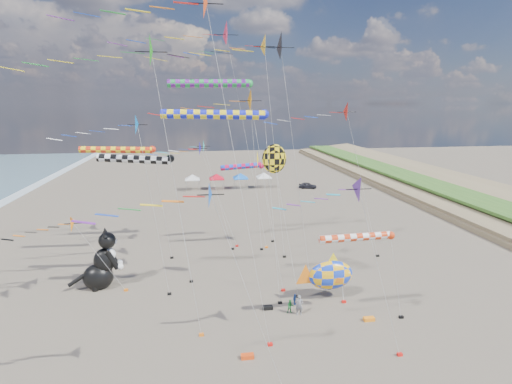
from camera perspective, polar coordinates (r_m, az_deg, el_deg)
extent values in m
plane|color=brown|center=(28.60, 4.40, -25.30)|extent=(260.00, 260.00, 0.00)
cone|color=orange|center=(39.57, -23.70, -4.00)|extent=(1.61, 1.72, 1.77)
cylinder|color=#B2B2B2|center=(40.23, -20.86, -8.75)|extent=(3.47, 0.02, 7.01)
cube|color=black|center=(41.21, -18.08, -13.16)|extent=(0.36, 0.24, 0.20)
cone|color=#0B64B7|center=(35.63, -16.60, 9.24)|extent=(1.75, 1.88, 1.93)
cylinder|color=#B2B2B2|center=(36.75, -14.34, -3.07)|extent=(1.97, 0.02, 15.81)
cube|color=black|center=(39.44, -12.26, -14.02)|extent=(0.36, 0.24, 0.20)
cone|color=#21BFC3|center=(46.55, -5.69, 6.48)|extent=(1.61, 1.72, 1.77)
cylinder|color=#B2B2B2|center=(47.68, -4.50, -1.10)|extent=(1.75, 0.02, 12.69)
cube|color=black|center=(49.58, -3.37, -8.09)|extent=(0.36, 0.24, 0.20)
cone|color=red|center=(44.92, 14.52, 11.05)|extent=(2.24, 2.40, 2.47)
cylinder|color=#B2B2B2|center=(46.48, 15.81, 0.64)|extent=(3.28, 0.02, 16.69)
cube|color=black|center=(49.45, 16.97, -8.70)|extent=(0.36, 0.24, 0.20)
cone|color=red|center=(46.99, -2.83, 21.45)|extent=(2.71, 2.91, 2.99)
cylinder|color=#B2B2B2|center=(46.91, -0.52, 6.26)|extent=(3.53, 0.02, 24.84)
cube|color=black|center=(50.04, 1.51, -7.88)|extent=(0.36, 0.24, 0.20)
cone|color=#1C9419|center=(28.26, -14.01, 18.78)|extent=(2.09, 2.24, 2.31)
cylinder|color=#B2B2B2|center=(28.89, -10.67, -2.00)|extent=(2.32, 0.02, 20.78)
cube|color=black|center=(32.96, -7.80, -19.53)|extent=(0.36, 0.24, 0.20)
cone|color=#50208A|center=(26.30, 15.82, -0.11)|extent=(1.87, 2.00, 2.06)
cylinder|color=#B2B2B2|center=(28.80, 17.96, -11.72)|extent=(3.12, 0.02, 12.00)
cube|color=black|center=(32.27, 19.85, -20.99)|extent=(0.36, 0.24, 0.20)
cone|color=orange|center=(34.90, 1.01, 12.99)|extent=(2.01, 2.15, 2.22)
cylinder|color=#B2B2B2|center=(36.12, 2.55, -1.30)|extent=(2.05, 0.02, 17.82)
cube|color=black|center=(39.36, 3.91, -13.80)|extent=(0.36, 0.24, 0.20)
cone|color=blue|center=(21.75, -2.64, 0.18)|extent=(1.48, 1.58, 1.63)
cylinder|color=#B2B2B2|center=(24.13, 0.92, -14.82)|extent=(2.81, 0.02, 12.89)
cone|color=gold|center=(43.83, 1.61, 20.40)|extent=(2.45, 2.62, 2.70)
cylinder|color=#B2B2B2|center=(44.00, 2.92, 4.98)|extent=(2.21, 0.02, 23.55)
cube|color=black|center=(47.19, 4.08, -9.20)|extent=(0.36, 0.24, 0.20)
cone|color=black|center=(37.99, 6.17, 19.85)|extent=(2.59, 2.77, 2.86)
cylinder|color=#B2B2B2|center=(38.42, 7.02, 2.96)|extent=(1.74, 0.02, 22.43)
cube|color=black|center=(41.93, 7.76, -12.17)|extent=(0.36, 0.24, 0.20)
cylinder|color=#B2B2B2|center=(26.75, -1.12, 0.33)|extent=(3.19, 0.02, 23.76)
cube|color=black|center=(31.63, 2.03, -20.92)|extent=(0.36, 0.24, 0.20)
cone|color=#110AB3|center=(47.46, -7.73, 6.33)|extent=(1.73, 1.85, 1.91)
cylinder|color=#B2B2B2|center=(48.60, -5.16, -0.95)|extent=(4.02, 0.02, 12.52)
cube|color=black|center=(50.53, -2.74, -7.68)|extent=(0.36, 0.24, 0.20)
cylinder|color=#141ECD|center=(32.07, -6.11, 10.95)|extent=(8.13, 0.73, 0.73)
sphere|color=#141ECD|center=(32.53, 1.20, 11.04)|extent=(0.77, 0.77, 0.77)
cylinder|color=#B2B2B2|center=(33.92, 2.38, -3.20)|extent=(1.52, 0.02, 16.69)
cube|color=black|center=(37.14, 3.44, -15.49)|extent=(0.36, 0.24, 0.20)
cylinder|color=#C20D3D|center=(49.11, -2.15, 3.68)|extent=(5.08, 0.66, 0.66)
sphere|color=#C20D3D|center=(49.47, 0.78, 3.75)|extent=(0.69, 0.69, 0.69)
cylinder|color=#B2B2B2|center=(50.59, 1.60, -1.83)|extent=(1.52, 0.02, 10.00)
cube|color=black|center=(52.16, 2.38, -7.02)|extent=(0.36, 0.24, 0.20)
cylinder|color=black|center=(38.39, -17.02, 4.50)|extent=(6.53, 0.73, 0.73)
sphere|color=black|center=(38.06, -12.14, 4.70)|extent=(0.77, 0.77, 0.77)
cylinder|color=#B2B2B2|center=(39.33, -10.63, -4.34)|extent=(1.52, 0.02, 12.54)
cube|color=black|center=(41.50, -9.22, -12.49)|extent=(0.36, 0.24, 0.20)
cylinder|color=red|center=(45.44, -19.34, 5.71)|extent=(7.57, 0.71, 0.71)
sphere|color=red|center=(44.91, -14.57, 5.94)|extent=(0.74, 0.74, 0.74)
cylinder|color=#B2B2B2|center=(45.96, -13.21, -1.91)|extent=(1.52, 0.02, 12.70)
cube|color=black|center=(47.81, -11.93, -9.15)|extent=(0.36, 0.24, 0.20)
cylinder|color=red|center=(32.23, 14.03, -6.28)|extent=(5.84, 0.63, 0.63)
sphere|color=red|center=(33.45, 18.68, -5.89)|extent=(0.66, 0.66, 0.66)
cylinder|color=#B2B2B2|center=(35.07, 19.36, -11.50)|extent=(1.52, 0.02, 7.35)
cube|color=black|center=(36.96, 20.02, -16.43)|extent=(0.36, 0.24, 0.20)
cylinder|color=green|center=(45.62, -6.78, 15.15)|extent=(8.91, 0.90, 0.90)
sphere|color=green|center=(46.02, -1.03, 15.20)|extent=(0.94, 0.94, 0.94)
cylinder|color=#B2B2B2|center=(46.71, -0.07, 3.04)|extent=(1.52, 0.02, 19.69)
cube|color=black|center=(49.36, 0.81, -8.17)|extent=(0.36, 0.24, 0.20)
ellipsoid|color=yellow|center=(35.92, 2.62, 4.75)|extent=(2.20, 0.40, 2.64)
cone|color=yellow|center=(35.66, 0.25, 4.71)|extent=(0.12, 1.80, 1.80)
cylinder|color=#B2B2B2|center=(36.58, 4.37, -5.33)|extent=(2.03, 2.03, 12.69)
cube|color=black|center=(38.30, 6.07, -14.62)|extent=(0.36, 0.24, 0.20)
ellipsoid|color=blue|center=(37.61, 10.61, -11.57)|extent=(4.23, 1.86, 2.77)
cone|color=orange|center=(36.93, 7.02, -11.92)|extent=(2.03, 0.21, 2.03)
cone|color=yellow|center=(37.14, 10.97, -9.59)|extent=(1.48, 0.17, 1.48)
cylinder|color=#B2B2B2|center=(38.12, 12.31, -13.61)|extent=(0.15, 1.04, 1.87)
cube|color=red|center=(38.05, 12.45, -15.06)|extent=(0.36, 0.24, 0.20)
imported|color=slate|center=(35.19, 6.22, -15.77)|extent=(0.68, 0.47, 1.79)
imported|color=#1E7330|center=(35.52, 4.94, -15.98)|extent=(0.59, 0.46, 1.21)
imported|color=#254FA2|center=(36.92, 5.56, -15.00)|extent=(0.58, 0.61, 1.01)
cube|color=#E44010|center=(30.34, -1.23, -22.42)|extent=(0.90, 0.44, 0.30)
cube|color=black|center=(36.17, 1.67, -16.20)|extent=(0.90, 0.44, 0.30)
cube|color=orange|center=(35.78, 15.83, -17.05)|extent=(0.90, 0.44, 0.30)
cube|color=silver|center=(83.37, -9.08, 1.78)|extent=(3.00, 3.00, 0.15)
pyramid|color=silver|center=(83.18, -9.10, 2.49)|extent=(4.20, 4.20, 1.00)
cylinder|color=#999999|center=(82.33, -9.95, 0.80)|extent=(0.08, 0.08, 2.20)
cylinder|color=#999999|center=(82.31, -8.14, 0.86)|extent=(0.08, 0.08, 2.20)
cylinder|color=#999999|center=(84.88, -9.93, 1.15)|extent=(0.08, 0.08, 2.20)
cylinder|color=#999999|center=(84.86, -8.17, 1.21)|extent=(0.08, 0.08, 2.20)
cube|color=red|center=(83.48, -5.64, 1.89)|extent=(3.00, 3.00, 0.15)
pyramid|color=red|center=(83.30, -5.66, 2.60)|extent=(4.20, 4.20, 1.00)
cylinder|color=#999999|center=(82.37, -6.48, 0.92)|extent=(0.08, 0.08, 2.20)
cylinder|color=#999999|center=(82.51, -4.67, 0.97)|extent=(0.08, 0.08, 2.20)
cylinder|color=#999999|center=(84.92, -6.55, 1.26)|extent=(0.08, 0.08, 2.20)
cylinder|color=#999999|center=(85.05, -4.80, 1.32)|extent=(0.08, 0.08, 2.20)
cube|color=blue|center=(83.90, -2.23, 2.00)|extent=(3.00, 3.00, 0.15)
pyramid|color=blue|center=(83.71, -2.24, 2.71)|extent=(4.20, 4.20, 1.00)
cylinder|color=#999999|center=(82.71, -3.01, 1.03)|extent=(0.08, 0.08, 2.20)
cylinder|color=#999999|center=(83.01, -1.23, 1.08)|extent=(0.08, 0.08, 2.20)
cylinder|color=#999999|center=(85.25, -3.19, 1.37)|extent=(0.08, 0.08, 2.20)
cylinder|color=#999999|center=(85.53, -1.46, 1.42)|extent=(0.08, 0.08, 2.20)
cube|color=white|center=(84.60, 1.14, 2.09)|extent=(3.00, 3.00, 0.15)
pyramid|color=white|center=(84.42, 1.14, 2.79)|extent=(4.20, 4.20, 1.00)
cylinder|color=#999999|center=(83.35, 0.41, 1.13)|extent=(0.08, 0.08, 2.20)
cylinder|color=#999999|center=(83.80, 2.16, 1.19)|extent=(0.08, 0.08, 2.20)
cylinder|color=#999999|center=(85.87, 0.13, 1.47)|extent=(0.08, 0.08, 2.20)
cylinder|color=#999999|center=(86.30, 1.84, 1.52)|extent=(0.08, 0.08, 2.20)
imported|color=#26262D|center=(85.02, 7.38, 0.94)|extent=(4.05, 2.51, 1.29)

